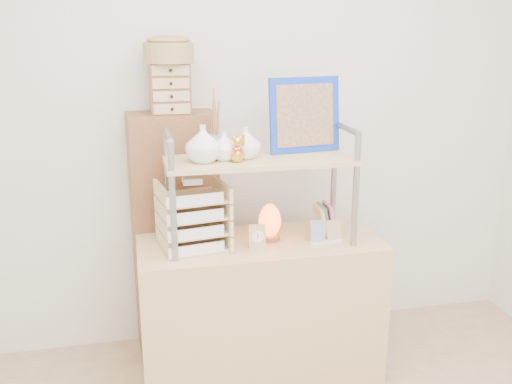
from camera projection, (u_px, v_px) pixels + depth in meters
room_shell at (317, 52)px, 1.80m from camera, size 3.42×3.41×2.61m
desk at (260, 310)px, 2.93m from camera, size 1.20×0.50×0.75m
cabinet at (176, 236)px, 3.11m from camera, size 0.47×0.27×1.35m
hutch at (251, 152)px, 2.70m from camera, size 0.90×0.34×0.79m
letter_tray at (193, 220)px, 2.70m from camera, size 0.33×0.32×0.35m
salt_lamp at (270, 222)px, 2.82m from camera, size 0.12×0.11×0.19m
desk_clock at (257, 236)px, 2.73m from camera, size 0.08×0.05×0.11m
postcard_stand at (326, 235)px, 2.81m from camera, size 0.17×0.06×0.12m
drawer_chest at (170, 88)px, 2.87m from camera, size 0.20×0.16×0.25m
woven_basket at (169, 53)px, 2.82m from camera, size 0.25×0.25×0.10m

